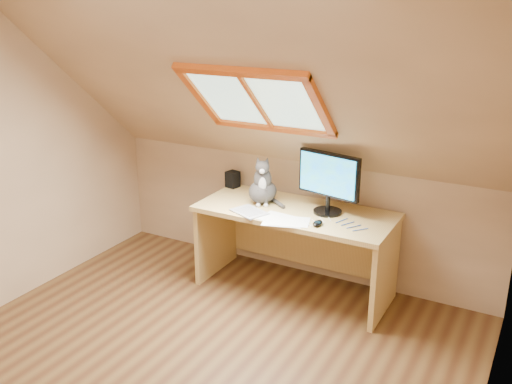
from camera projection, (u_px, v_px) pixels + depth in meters
The scene contains 10 objects.
ground at pixel (180, 376), 3.67m from camera, with size 3.50×3.50×0.00m, color brown.
room_shell at pixel (158, 167), 3.12m from camera, with size 3.52×3.52×2.41m.
desk at pixel (298, 233), 4.63m from camera, with size 1.57×0.68×0.71m.
monitor at pixel (329, 179), 4.35m from camera, with size 0.52×0.22×0.48m.
cat at pixel (263, 186), 4.61m from camera, with size 0.31×0.33×0.40m.
desk_speaker at pixel (233, 179), 5.02m from camera, with size 0.10×0.10×0.14m, color black.
graphics_tablet at pixel (249, 212), 4.45m from camera, with size 0.27×0.19×0.01m, color #B2B2B7.
mouse at pixel (318, 223), 4.20m from camera, with size 0.06×0.11×0.04m, color black.
papers at pixel (279, 220), 4.30m from camera, with size 0.35×0.30×0.01m.
cables at pixel (338, 224), 4.22m from camera, with size 0.51×0.26×0.01m.
Camera 1 is at (1.91, -2.47, 2.32)m, focal length 40.00 mm.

